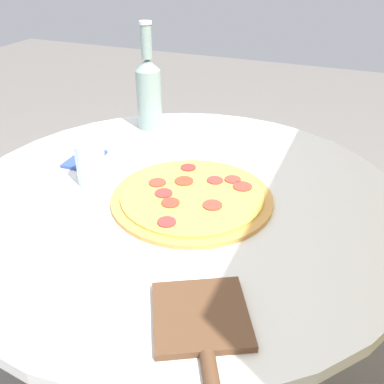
# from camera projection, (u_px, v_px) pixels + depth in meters

# --- Properties ---
(table) EXTENTS (0.99, 0.99, 0.69)m
(table) POSITION_uv_depth(u_px,v_px,m) (181.00, 254.00, 1.04)
(table) COLOR silver
(table) RESTS_ON ground_plane
(pizza) EXTENTS (0.35, 0.35, 0.02)m
(pizza) POSITION_uv_depth(u_px,v_px,m) (192.00, 197.00, 0.92)
(pizza) COLOR #C68E47
(pizza) RESTS_ON table
(beer_bottle) EXTENTS (0.07, 0.07, 0.30)m
(beer_bottle) POSITION_uv_depth(u_px,v_px,m) (149.00, 90.00, 1.21)
(beer_bottle) COLOR gray
(beer_bottle) RESTS_ON table
(pizza_paddle) EXTENTS (0.30, 0.21, 0.02)m
(pizza_paddle) POSITION_uv_depth(u_px,v_px,m) (204.00, 334.00, 0.60)
(pizza_paddle) COLOR brown
(pizza_paddle) RESTS_ON table
(drinking_glass) EXTENTS (0.06, 0.06, 0.10)m
(drinking_glass) POSITION_uv_depth(u_px,v_px,m) (91.00, 164.00, 0.96)
(drinking_glass) COLOR #ADBCC6
(drinking_glass) RESTS_ON table
(napkin) EXTENTS (0.12, 0.07, 0.01)m
(napkin) POSITION_uv_depth(u_px,v_px,m) (85.00, 159.00, 1.08)
(napkin) COLOR #334C99
(napkin) RESTS_ON table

